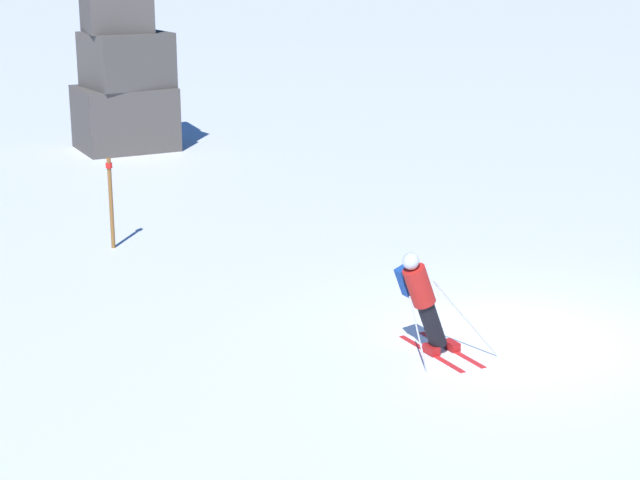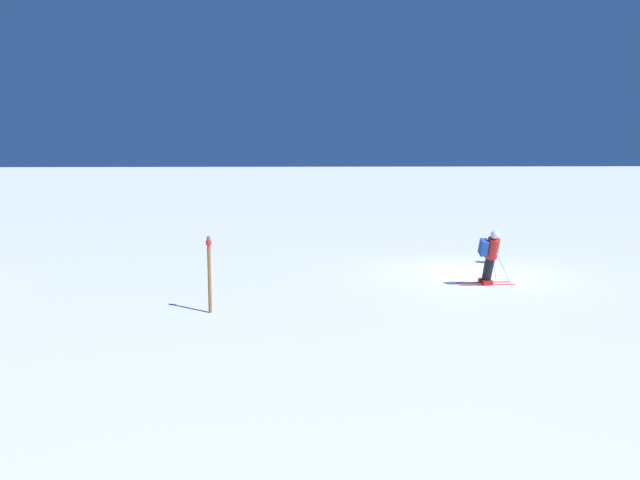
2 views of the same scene
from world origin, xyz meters
name	(u,v)px [view 2 (image 2 of 2)]	position (x,y,z in m)	size (l,w,h in m)	color
ground_plane	(471,275)	(0.00, 0.00, 0.00)	(300.00, 300.00, 0.00)	white
skier	(490,255)	(-1.71, 0.02, 0.90)	(1.41, 1.62, 1.67)	red
spare_backpack	(490,256)	(2.00, -1.26, 0.24)	(0.33, 0.26, 0.50)	#194293
trail_marker	(209,271)	(-4.13, 7.54, 1.00)	(0.13, 0.13, 1.82)	brown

